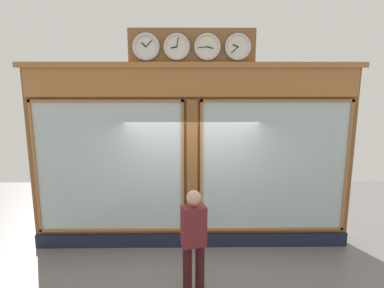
# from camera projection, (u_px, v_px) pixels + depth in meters

# --- Properties ---
(shop_facade) EXTENTS (6.27, 0.42, 4.16)m
(shop_facade) POSITION_uv_depth(u_px,v_px,m) (192.00, 156.00, 6.55)
(shop_facade) COLOR brown
(shop_facade) RESTS_ON ground_plane
(pedestrian) EXTENTS (0.40, 0.30, 1.69)m
(pedestrian) POSITION_uv_depth(u_px,v_px,m) (194.00, 239.00, 5.13)
(pedestrian) COLOR #3A1316
(pedestrian) RESTS_ON ground_plane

